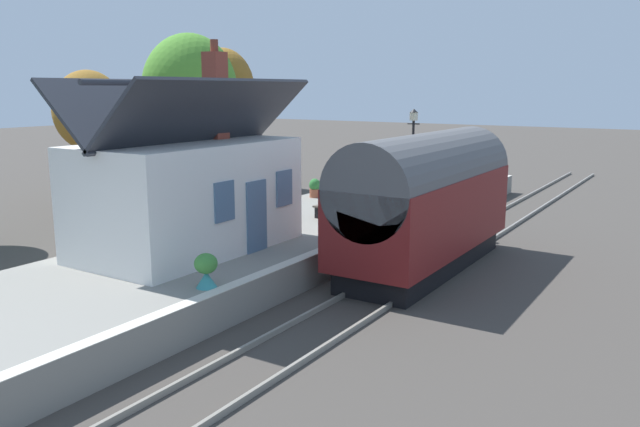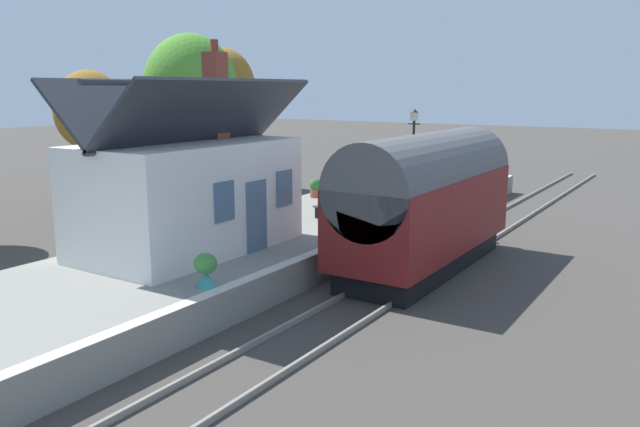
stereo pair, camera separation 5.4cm
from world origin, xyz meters
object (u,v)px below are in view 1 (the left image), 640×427
(tree_mid_background, at_px, (223,89))
(planter_edge_far, at_px, (315,188))
(bench_mid_platform, at_px, (402,182))
(planter_corner_building, at_px, (383,208))
(planter_bench_left, at_px, (391,178))
(planter_by_door, at_px, (206,270))
(planter_bench_right, at_px, (439,172))
(train, at_px, (426,200))
(planter_under_sign, at_px, (265,202))
(station_building, at_px, (189,191))
(tree_distant, at_px, (191,89))
(lamp_post_platform, at_px, (413,140))
(station_sign_board, at_px, (394,184))
(planter_edge_near, at_px, (339,213))
(tree_far_left, at_px, (89,111))
(bench_platform_end, at_px, (329,204))

(tree_mid_background, bearing_deg, planter_edge_far, -117.58)
(bench_mid_platform, bearing_deg, planter_corner_building, -161.68)
(planter_bench_left, distance_m, planter_by_door, 18.18)
(planter_bench_right, xyz_separation_m, tree_mid_background, (-2.69, 12.12, 4.20))
(train, height_order, planter_under_sign, train)
(planter_by_door, bearing_deg, station_building, 49.00)
(train, distance_m, planter_bench_left, 12.16)
(station_building, xyz_separation_m, tree_distant, (10.33, 9.61, 2.92))
(planter_bench_right, height_order, lamp_post_platform, lamp_post_platform)
(planter_by_door, bearing_deg, station_sign_board, 0.68)
(lamp_post_platform, bearing_deg, planter_under_sign, 124.13)
(planter_edge_near, bearing_deg, tree_mid_background, 55.12)
(bench_mid_platform, relative_size, planter_under_sign, 1.80)
(planter_edge_far, height_order, tree_far_left, tree_far_left)
(planter_edge_far, bearing_deg, train, -123.78)
(train, height_order, lamp_post_platform, lamp_post_platform)
(bench_platform_end, bearing_deg, tree_distant, 69.57)
(bench_mid_platform, height_order, planter_edge_far, bench_mid_platform)
(bench_platform_end, bearing_deg, planter_bench_right, -0.07)
(tree_distant, bearing_deg, planter_bench_left, -60.98)
(bench_platform_end, distance_m, tree_far_left, 13.13)
(train, relative_size, station_building, 1.22)
(bench_mid_platform, relative_size, planter_edge_near, 1.74)
(planter_under_sign, xyz_separation_m, tree_mid_background, (8.42, 9.30, 4.37))
(station_building, distance_m, planter_edge_near, 5.92)
(planter_edge_far, height_order, tree_mid_background, tree_mid_background)
(bench_platform_end, height_order, planter_edge_near, bench_platform_end)
(planter_edge_near, bearing_deg, planter_edge_far, 41.50)
(bench_platform_end, bearing_deg, tree_mid_background, 55.95)
(station_sign_board, relative_size, tree_mid_background, 0.20)
(planter_edge_near, height_order, tree_distant, tree_distant)
(planter_bench_right, xyz_separation_m, station_sign_board, (-9.34, -1.90, 0.71))
(planter_by_door, bearing_deg, tree_mid_background, 39.51)
(planter_bench_right, xyz_separation_m, planter_under_sign, (-11.11, 2.83, -0.17))
(bench_mid_platform, xyz_separation_m, station_sign_board, (-5.09, -2.02, 0.71))
(bench_platform_end, height_order, planter_bench_left, bench_platform_end)
(station_building, distance_m, tree_distant, 14.41)
(lamp_post_platform, bearing_deg, tree_far_left, 103.60)
(planter_edge_near, bearing_deg, train, -99.60)
(planter_by_door, distance_m, tree_far_left, 17.31)
(planter_bench_left, height_order, tree_far_left, tree_far_left)
(bench_platform_end, xyz_separation_m, planter_bench_left, (8.81, 1.72, -0.19))
(train, height_order, planter_edge_far, train)
(train, relative_size, planter_bench_left, 11.49)
(planter_by_door, distance_m, lamp_post_platform, 12.23)
(lamp_post_platform, height_order, tree_mid_background, tree_mid_background)
(station_sign_board, bearing_deg, station_building, 160.37)
(train, bearing_deg, planter_edge_far, 56.22)
(planter_bench_left, xyz_separation_m, tree_mid_background, (-0.63, 10.39, 4.39))
(planter_bench_left, xyz_separation_m, station_sign_board, (-7.27, -3.63, 0.90))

